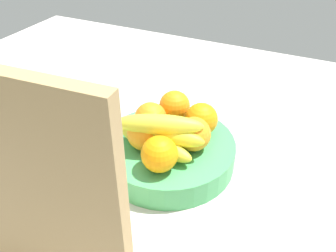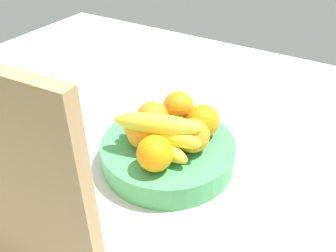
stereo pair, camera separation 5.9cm
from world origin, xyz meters
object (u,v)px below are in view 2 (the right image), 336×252
orange_top_stack (193,136)px  thermos_tumbler (45,109)px  banana_bunch (157,133)px  fruit_bowl (168,152)px  cutting_board (4,193)px  orange_center (153,117)px  orange_back_left (144,132)px  orange_back_right (155,153)px  orange_front_left (203,121)px  orange_front_right (179,106)px

orange_top_stack → thermos_tumbler: (31.49, 8.14, 0.37)cm
orange_top_stack → banana_bunch: 6.94cm
fruit_bowl → cutting_board: cutting_board is taller
fruit_bowl → thermos_tumbler: (26.18, 7.73, 6.41)cm
orange_center → orange_back_left: 5.39cm
banana_bunch → orange_back_right: bearing=118.3°
orange_front_left → orange_top_stack: 5.63cm
orange_front_left → orange_top_stack: size_ratio=1.00×
orange_front_left → orange_back_left: bearing=48.8°
orange_center → cutting_board: 36.35cm
orange_front_left → orange_front_right: 7.53cm
orange_front_right → orange_top_stack: 11.01cm
orange_front_left → cutting_board: bearing=78.3°
orange_back_right → cutting_board: cutting_board is taller
orange_back_right → banana_bunch: (2.42, -4.48, 0.79)cm
cutting_board → thermos_tumbler: 35.50cm
orange_front_right → orange_top_stack: (-7.64, 7.93, 0.00)cm
orange_back_left → orange_back_right: same height
orange_top_stack → cutting_board: cutting_board is taller
orange_center → cutting_board: cutting_board is taller
fruit_bowl → orange_back_left: 7.81cm
thermos_tumbler → fruit_bowl: bearing=-163.5°
orange_center → banana_bunch: 6.85cm
orange_top_stack → orange_front_left: bearing=-85.1°
orange_back_left → orange_center: bearing=-76.0°
orange_top_stack → banana_bunch: size_ratio=0.37×
banana_bunch → thermos_tumbler: 26.13cm
banana_bunch → thermos_tumbler: bearing=9.4°
orange_top_stack → orange_center: bearing=-7.4°
orange_back_right → fruit_bowl: bearing=-75.7°
cutting_board → thermos_tumbler: cutting_board is taller
orange_front_right → cutting_board: (0.99, 41.71, 9.34)cm
orange_center → thermos_tumbler: size_ratio=0.38×
thermos_tumbler → banana_bunch: bearing=-170.6°
orange_center → orange_top_stack: same height
orange_center → orange_back_right: size_ratio=1.00×
orange_center → orange_back_right: bearing=125.2°
fruit_bowl → orange_top_stack: size_ratio=4.06×
orange_top_stack → cutting_board: 36.09cm
orange_front_right → banana_bunch: size_ratio=0.37×
orange_center → banana_bunch: size_ratio=0.37×
orange_front_left → banana_bunch: size_ratio=0.37×
fruit_bowl → banana_bunch: 7.66cm
orange_back_left → thermos_tumbler: thermos_tumbler is taller
orange_back_right → cutting_board: size_ratio=0.19×
orange_back_right → orange_front_left: bearing=-101.4°
orange_front_left → thermos_tumbler: bearing=23.9°
orange_front_right → orange_back_right: size_ratio=1.00×
orange_back_right → cutting_board: bearing=78.1°
orange_front_left → banana_bunch: bearing=61.1°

